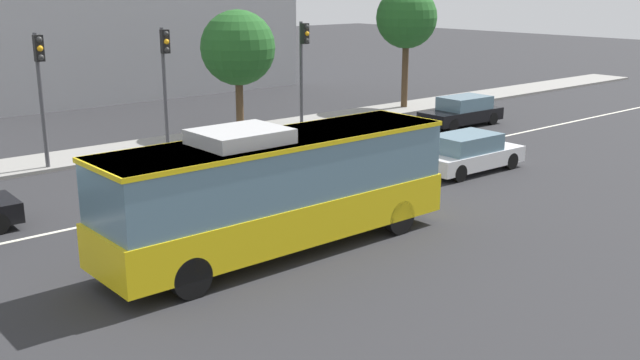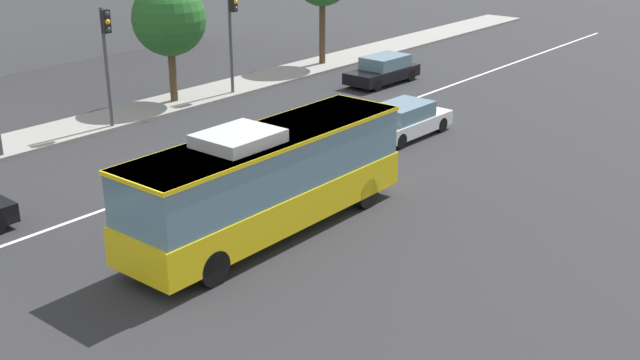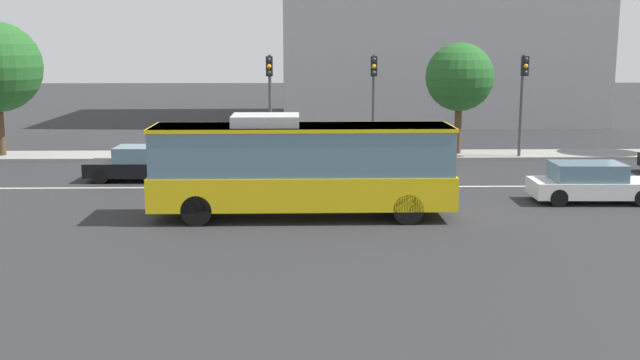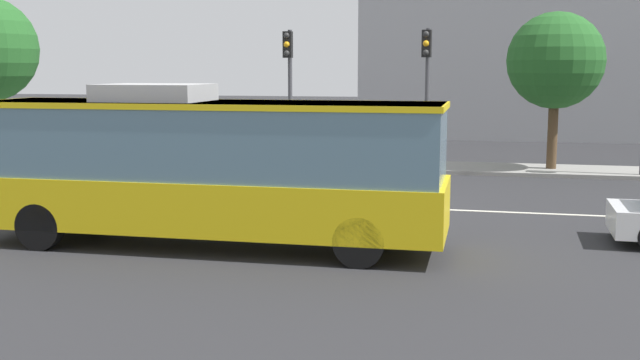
# 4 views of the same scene
# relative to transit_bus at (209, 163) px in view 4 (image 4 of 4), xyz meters

# --- Properties ---
(ground_plane) EXTENTS (160.00, 160.00, 0.00)m
(ground_plane) POSITION_rel_transit_bus_xyz_m (2.05, 5.34, -1.81)
(ground_plane) COLOR #28282B
(sidewalk_kerb) EXTENTS (80.00, 2.88, 0.14)m
(sidewalk_kerb) POSITION_rel_transit_bus_xyz_m (2.05, 13.73, -1.74)
(sidewalk_kerb) COLOR gray
(sidewalk_kerb) RESTS_ON ground_plane
(lane_centre_line) EXTENTS (76.00, 0.16, 0.01)m
(lane_centre_line) POSITION_rel_transit_bus_xyz_m (2.05, 5.34, -1.80)
(lane_centre_line) COLOR silver
(lane_centre_line) RESTS_ON ground_plane
(transit_bus) EXTENTS (10.02, 2.58, 3.46)m
(transit_bus) POSITION_rel_transit_bus_xyz_m (0.00, 0.00, 0.00)
(transit_bus) COLOR yellow
(transit_bus) RESTS_ON ground_plane
(sedan_black) EXTENTS (4.54, 1.91, 1.46)m
(sedan_black) POSITION_rel_transit_bus_xyz_m (-6.78, 7.04, -1.09)
(sedan_black) COLOR black
(sedan_black) RESTS_ON ground_plane
(traffic_light_near_corner) EXTENTS (0.33, 0.62, 5.20)m
(traffic_light_near_corner) POSITION_rel_transit_bus_xyz_m (-1.59, 12.52, 1.75)
(traffic_light_near_corner) COLOR #47474C
(traffic_light_near_corner) RESTS_ON ground_plane
(traffic_light_mid_block) EXTENTS (0.34, 0.62, 5.20)m
(traffic_light_mid_block) POSITION_rel_transit_bus_xyz_m (3.51, 12.48, 1.75)
(traffic_light_mid_block) COLOR #47474C
(traffic_light_mid_block) RESTS_ON ground_plane
(street_tree_kerbside_centre) EXTENTS (3.48, 3.48, 5.81)m
(street_tree_kerbside_centre) POSITION_rel_transit_bus_xyz_m (8.02, 13.81, 2.23)
(street_tree_kerbside_centre) COLOR #4C3823
(street_tree_kerbside_centre) RESTS_ON ground_plane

